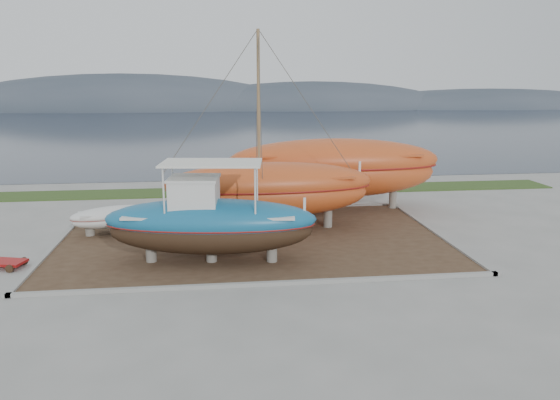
{
  "coord_description": "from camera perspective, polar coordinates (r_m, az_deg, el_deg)",
  "views": [
    {
      "loc": [
        -1.73,
        -21.23,
        7.56
      ],
      "look_at": [
        1.34,
        4.0,
        1.91
      ],
      "focal_mm": 35.0,
      "sensor_mm": 36.0,
      "label": 1
    }
  ],
  "objects": [
    {
      "name": "curb_frame",
      "position": [
        26.38,
        -2.89,
        -3.97
      ],
      "size": [
        18.6,
        12.6,
        0.15
      ],
      "primitive_type": null,
      "color": "gray",
      "rests_on": "ground"
    },
    {
      "name": "grass_strip",
      "position": [
        37.53,
        -4.15,
        0.94
      ],
      "size": [
        44.0,
        3.0,
        0.08
      ],
      "primitive_type": "cube",
      "color": "#284219",
      "rests_on": "ground"
    },
    {
      "name": "dirt_patch",
      "position": [
        26.39,
        -2.89,
        -4.06
      ],
      "size": [
        18.0,
        12.0,
        0.06
      ],
      "primitive_type": "cube",
      "color": "#422D1E",
      "rests_on": "ground"
    },
    {
      "name": "orange_bare_hull",
      "position": [
        31.98,
        5.68,
        2.6
      ],
      "size": [
        12.46,
        4.21,
        4.04
      ],
      "primitive_type": null,
      "rotation": [
        0.0,
        0.0,
        -0.04
      ],
      "color": "#B8471C",
      "rests_on": "dirt_patch"
    },
    {
      "name": "ground",
      "position": [
        22.6,
        -2.16,
        -7.02
      ],
      "size": [
        140.0,
        140.0,
        0.0
      ],
      "primitive_type": "plane",
      "color": "gray",
      "rests_on": "ground"
    },
    {
      "name": "orange_sailboat",
      "position": [
        27.01,
        -1.1,
        7.02
      ],
      "size": [
        10.58,
        3.4,
        9.82
      ],
      "primitive_type": null,
      "rotation": [
        0.0,
        0.0,
        0.03
      ],
      "color": "#B8471C",
      "rests_on": "dirt_patch"
    },
    {
      "name": "red_trailer",
      "position": [
        25.06,
        -26.64,
        -6.04
      ],
      "size": [
        2.35,
        1.61,
        0.3
      ],
      "primitive_type": null,
      "rotation": [
        0.0,
        0.0,
        -0.27
      ],
      "color": "#A11312",
      "rests_on": "ground"
    },
    {
      "name": "mountain_ridge",
      "position": [
        146.44,
        -6.33,
        9.49
      ],
      "size": [
        200.0,
        36.0,
        20.0
      ],
      "primitive_type": null,
      "color": "#333D49",
      "rests_on": "ground"
    },
    {
      "name": "blue_caique",
      "position": [
        22.68,
        -7.29,
        -1.31
      ],
      "size": [
        9.05,
        3.77,
        4.23
      ],
      "primitive_type": null,
      "rotation": [
        0.0,
        0.0,
        -0.12
      ],
      "color": "#165F8C",
      "rests_on": "dirt_patch"
    },
    {
      "name": "sea",
      "position": [
        91.56,
        -5.88,
        7.73
      ],
      "size": [
        260.0,
        100.0,
        0.04
      ],
      "primitive_type": null,
      "color": "#182231",
      "rests_on": "ground"
    },
    {
      "name": "white_dinghy",
      "position": [
        28.35,
        -16.79,
        -1.99
      ],
      "size": [
        4.62,
        2.88,
        1.3
      ],
      "primitive_type": null,
      "rotation": [
        0.0,
        0.0,
        0.31
      ],
      "color": "silver",
      "rests_on": "dirt_patch"
    }
  ]
}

